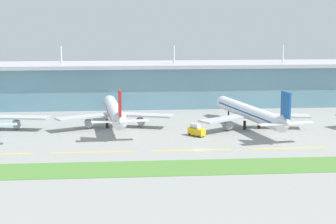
# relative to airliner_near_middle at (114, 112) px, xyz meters

# --- Properties ---
(ground_plane) EXTENTS (600.00, 600.00, 0.00)m
(ground_plane) POSITION_rel_airliner_near_middle_xyz_m (29.68, -43.36, -6.45)
(ground_plane) COLOR gray
(terminal_building) EXTENTS (288.00, 34.00, 31.16)m
(terminal_building) POSITION_rel_airliner_near_middle_xyz_m (29.68, 55.37, 4.84)
(terminal_building) COLOR #6693A8
(terminal_building) RESTS_ON ground
(airliner_near_middle) EXTENTS (48.61, 63.81, 18.90)m
(airliner_near_middle) POSITION_rel_airliner_near_middle_xyz_m (0.00, 0.00, 0.00)
(airliner_near_middle) COLOR white
(airliner_near_middle) RESTS_ON ground
(airliner_far_middle) EXTENTS (47.82, 67.63, 18.90)m
(airliner_far_middle) POSITION_rel_airliner_near_middle_xyz_m (55.71, -7.89, 0.00)
(airliner_far_middle) COLOR white
(airliner_far_middle) RESTS_ON ground
(taxiway_stripe_mid_west) EXTENTS (28.00, 0.70, 0.04)m
(taxiway_stripe_mid_west) POSITION_rel_airliner_near_middle_xyz_m (-7.32, -43.70, -6.43)
(taxiway_stripe_mid_west) COLOR yellow
(taxiway_stripe_mid_west) RESTS_ON ground
(taxiway_stripe_centre) EXTENTS (28.00, 0.70, 0.04)m
(taxiway_stripe_centre) POSITION_rel_airliner_near_middle_xyz_m (26.68, -43.70, -6.43)
(taxiway_stripe_centre) COLOR yellow
(taxiway_stripe_centre) RESTS_ON ground
(taxiway_stripe_mid_east) EXTENTS (28.00, 0.70, 0.04)m
(taxiway_stripe_mid_east) POSITION_rel_airliner_near_middle_xyz_m (60.68, -43.70, -6.43)
(taxiway_stripe_mid_east) COLOR yellow
(taxiway_stripe_mid_east) RESTS_ON ground
(grass_verge) EXTENTS (300.00, 18.00, 0.10)m
(grass_verge) POSITION_rel_airliner_near_middle_xyz_m (29.68, -65.91, -6.40)
(grass_verge) COLOR #518438
(grass_verge) RESTS_ON ground
(fuel_truck) EXTENTS (6.51, 7.26, 4.95)m
(fuel_truck) POSITION_rel_airliner_near_middle_xyz_m (31.52, -20.77, -4.19)
(fuel_truck) COLOR gold
(fuel_truck) RESTS_ON ground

